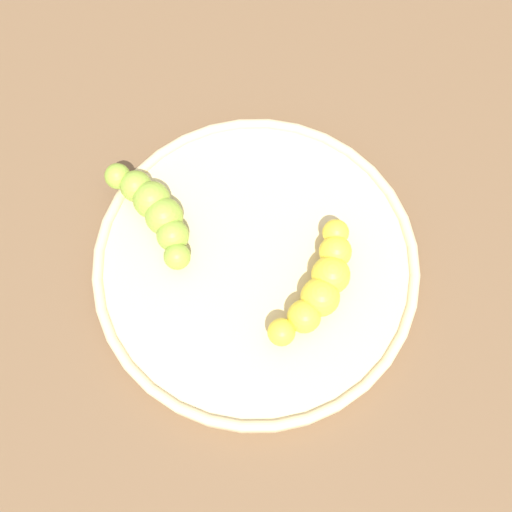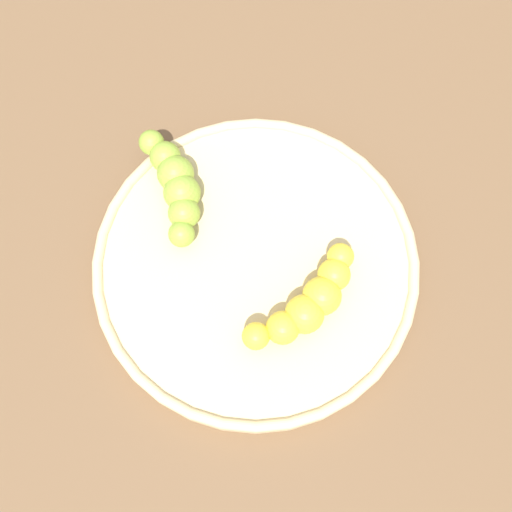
% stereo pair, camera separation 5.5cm
% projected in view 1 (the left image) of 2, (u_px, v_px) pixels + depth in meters
% --- Properties ---
extents(ground_plane, '(2.40, 2.40, 0.00)m').
position_uv_depth(ground_plane, '(256.00, 269.00, 0.60)').
color(ground_plane, brown).
extents(fruit_bowl, '(0.30, 0.30, 0.02)m').
position_uv_depth(fruit_bowl, '(256.00, 265.00, 0.59)').
color(fruit_bowl, '#D1B784').
rests_on(fruit_bowl, ground_plane).
extents(banana_green, '(0.06, 0.12, 0.03)m').
position_uv_depth(banana_green, '(155.00, 210.00, 0.58)').
color(banana_green, '#8CAD38').
rests_on(banana_green, fruit_bowl).
extents(banana_yellow, '(0.10, 0.10, 0.03)m').
position_uv_depth(banana_yellow, '(321.00, 284.00, 0.56)').
color(banana_yellow, yellow).
rests_on(banana_yellow, fruit_bowl).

